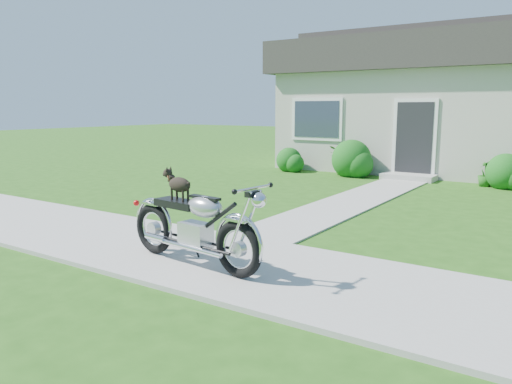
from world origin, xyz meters
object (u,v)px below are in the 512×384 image
Objects in this scene: potted_plant_right at (485,173)px; house at (494,101)px; potted_plant_left at (343,161)px; motorcycle_with_dog at (195,225)px.

house is at bearing 97.20° from potted_plant_right.
house is at bearing 45.29° from potted_plant_left.
potted_plant_left is (-3.41, -3.44, -1.73)m from house.
motorcycle_with_dog is (2.02, -8.95, 0.13)m from potted_plant_left.
house is 5.67× the size of motorcycle_with_dog.
house reaches higher than motorcycle_with_dog.
potted_plant_left reaches higher than potted_plant_right.
potted_plant_left is 3.85m from potted_plant_right.
potted_plant_right is 9.14m from motorcycle_with_dog.
motorcycle_with_dog is (-1.39, -12.40, -1.61)m from house.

